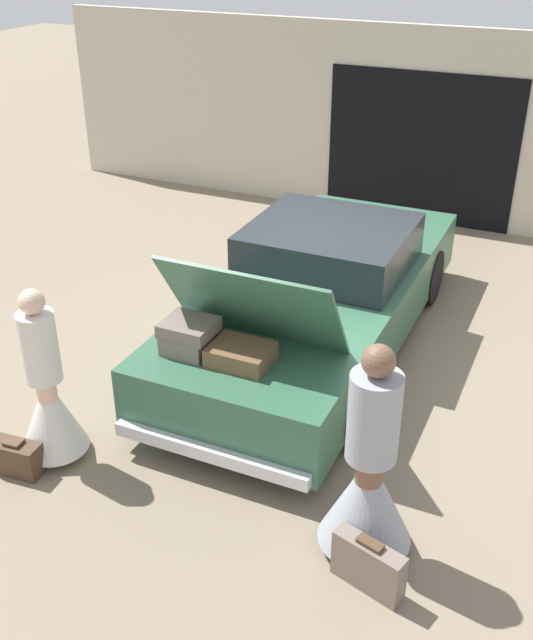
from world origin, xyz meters
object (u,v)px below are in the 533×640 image
object	(u,v)px
car	(318,295)
person_right	(368,482)
person_left	(48,399)
suitcase_beside_right_person	(368,565)
suitcase_beside_left_person	(17,458)

from	to	relation	value
car	person_right	bearing A→B (deg)	-62.21
person_left	suitcase_beside_right_person	bearing A→B (deg)	88.46
person_left	person_right	world-z (taller)	person_right
car	suitcase_beside_right_person	distance (m)	3.38
suitcase_beside_left_person	person_right	bearing A→B (deg)	7.94
suitcase_beside_left_person	suitcase_beside_right_person	world-z (taller)	suitcase_beside_right_person
person_right	suitcase_beside_left_person	size ratio (longest dim) A/B	3.90
suitcase_beside_right_person	suitcase_beside_left_person	bearing A→B (deg)	-179.01
person_right	suitcase_beside_right_person	world-z (taller)	person_right
person_left	suitcase_beside_left_person	bearing A→B (deg)	-18.49
car	suitcase_beside_left_person	xyz separation A→B (m)	(-1.52, -3.04, -0.44)
car	person_right	world-z (taller)	person_right
person_left	suitcase_beside_right_person	size ratio (longest dim) A/B	2.88
person_left	suitcase_beside_left_person	distance (m)	0.55
person_right	suitcase_beside_left_person	bearing A→B (deg)	90.83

